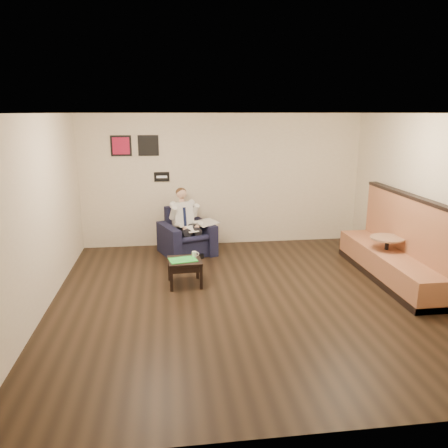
{
  "coord_description": "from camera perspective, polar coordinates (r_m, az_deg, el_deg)",
  "views": [
    {
      "loc": [
        -1.17,
        -6.21,
        2.81
      ],
      "look_at": [
        -0.21,
        1.2,
        0.9
      ],
      "focal_mm": 35.0,
      "sensor_mm": 36.0,
      "label": 1
    }
  ],
  "objects": [
    {
      "name": "wall_back",
      "position": [
        9.39,
        -0.11,
        5.74
      ],
      "size": [
        6.0,
        0.02,
        2.8
      ],
      "primitive_type": "cube",
      "color": "beige",
      "rests_on": "ground"
    },
    {
      "name": "newspaper",
      "position": [
        8.9,
        -2.36,
        0.2
      ],
      "size": [
        0.57,
        0.62,
        0.01
      ],
      "primitive_type": "cube",
      "rotation": [
        0.0,
        0.0,
        0.41
      ],
      "color": "silver",
      "rests_on": "armchair"
    },
    {
      "name": "seating_sign",
      "position": [
        9.28,
        -8.13,
        6.12
      ],
      "size": [
        0.32,
        0.02,
        0.2
      ],
      "primitive_type": "cube",
      "color": "black",
      "rests_on": "wall_back"
    },
    {
      "name": "armchair",
      "position": [
        8.88,
        -4.89,
        -1.0
      ],
      "size": [
        1.23,
        1.23,
        0.93
      ],
      "primitive_type": "cube",
      "rotation": [
        0.0,
        0.0,
        0.36
      ],
      "color": "black",
      "rests_on": "ground"
    },
    {
      "name": "wall_front",
      "position": [
        3.69,
        11.87,
        -8.43
      ],
      "size": [
        6.0,
        0.02,
        2.8
      ],
      "primitive_type": "cube",
      "color": "beige",
      "rests_on": "ground"
    },
    {
      "name": "coffee_mug",
      "position": [
        7.4,
        -3.91,
        -3.96
      ],
      "size": [
        0.08,
        0.08,
        0.09
      ],
      "primitive_type": "cylinder",
      "rotation": [
        0.0,
        0.0,
        0.05
      ],
      "color": "white",
      "rests_on": "side_table"
    },
    {
      "name": "lap_papers",
      "position": [
        8.66,
        -4.33,
        -0.67
      ],
      "size": [
        0.32,
        0.36,
        0.01
      ],
      "primitive_type": "cube",
      "rotation": [
        0.0,
        0.0,
        0.43
      ],
      "color": "white",
      "rests_on": "seated_man"
    },
    {
      "name": "art_print_left",
      "position": [
        9.26,
        -13.3,
        9.91
      ],
      "size": [
        0.42,
        0.03,
        0.42
      ],
      "primitive_type": "cube",
      "color": "#AB1537",
      "rests_on": "wall_back"
    },
    {
      "name": "green_folder",
      "position": [
        7.26,
        -5.39,
        -4.68
      ],
      "size": [
        0.49,
        0.39,
        0.01
      ],
      "primitive_type": "cube",
      "rotation": [
        0.0,
        0.0,
        0.19
      ],
      "color": "green",
      "rests_on": "side_table"
    },
    {
      "name": "cafe_table",
      "position": [
        8.17,
        20.36,
        -4.03
      ],
      "size": [
        0.64,
        0.64,
        0.71
      ],
      "primitive_type": "cylinder",
      "rotation": [
        0.0,
        0.0,
        -0.12
      ],
      "color": "#A27758",
      "rests_on": "ground"
    },
    {
      "name": "ground",
      "position": [
        6.91,
        3.08,
        -9.64
      ],
      "size": [
        6.0,
        6.0,
        0.0
      ],
      "primitive_type": "plane",
      "color": "black",
      "rests_on": "ground"
    },
    {
      "name": "art_print_right",
      "position": [
        9.22,
        -9.85,
        10.07
      ],
      "size": [
        0.42,
        0.03,
        0.42
      ],
      "primitive_type": "cube",
      "color": "black",
      "rests_on": "wall_back"
    },
    {
      "name": "seated_man",
      "position": [
        8.73,
        -4.6,
        -0.1
      ],
      "size": [
        0.89,
        1.06,
        1.27
      ],
      "primitive_type": null,
      "rotation": [
        0.0,
        0.0,
        0.36
      ],
      "color": "silver",
      "rests_on": "armchair"
    },
    {
      "name": "ceiling",
      "position": [
        6.31,
        3.43,
        14.25
      ],
      "size": [
        6.0,
        6.0,
        0.02
      ],
      "primitive_type": "cube",
      "color": "white",
      "rests_on": "wall_back"
    },
    {
      "name": "wall_left",
      "position": [
        6.62,
        -23.21,
        0.89
      ],
      "size": [
        0.02,
        6.0,
        2.8
      ],
      "primitive_type": "cube",
      "color": "beige",
      "rests_on": "ground"
    },
    {
      "name": "smartphone",
      "position": [
        7.44,
        -4.91,
        -4.22
      ],
      "size": [
        0.14,
        0.08,
        0.01
      ],
      "primitive_type": "cube",
      "rotation": [
        0.0,
        0.0,
        -0.12
      ],
      "color": "black",
      "rests_on": "side_table"
    },
    {
      "name": "banquette",
      "position": [
        7.97,
        21.12,
        -1.78
      ],
      "size": [
        0.68,
        2.84,
        1.45
      ],
      "primitive_type": "cube",
      "color": "#A56240",
      "rests_on": "ground"
    },
    {
      "name": "wall_right",
      "position": [
        7.61,
        26.07,
        2.22
      ],
      "size": [
        0.02,
        6.0,
        2.8
      ],
      "primitive_type": "cube",
      "color": "beige",
      "rests_on": "ground"
    },
    {
      "name": "side_table",
      "position": [
        7.36,
        -5.14,
        -6.29
      ],
      "size": [
        0.57,
        0.57,
        0.44
      ],
      "primitive_type": "cube",
      "rotation": [
        0.0,
        0.0,
        0.05
      ],
      "color": "black",
      "rests_on": "ground"
    }
  ]
}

